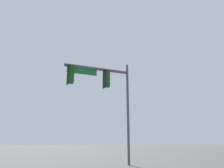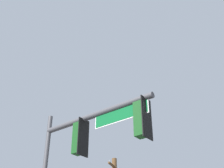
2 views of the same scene
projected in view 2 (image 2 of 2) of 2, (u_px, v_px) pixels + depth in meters
name	position (u px, v px, depth m)	size (l,w,h in m)	color
signal_pole_near	(87.00, 147.00, 10.11)	(4.64, 0.68, 6.92)	#47474C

